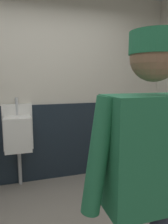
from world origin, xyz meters
TOP-DOWN VIEW (x-y plane):
  - wall_back at (0.00, 1.62)m, footprint 4.44×0.12m
  - wainscot_band_back at (0.00, 1.55)m, footprint 3.84×0.03m
  - urinal_solo at (-0.33, 1.40)m, footprint 0.40×0.34m
  - person at (0.31, -0.61)m, footprint 0.68×0.60m

SIDE VIEW (x-z plane):
  - wainscot_band_back at x=0.00m, z-range 0.00..1.13m
  - urinal_solo at x=-0.33m, z-range 0.16..1.40m
  - person at x=0.31m, z-range 0.16..1.87m
  - wall_back at x=0.00m, z-range 0.00..2.70m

